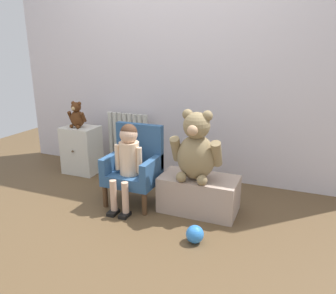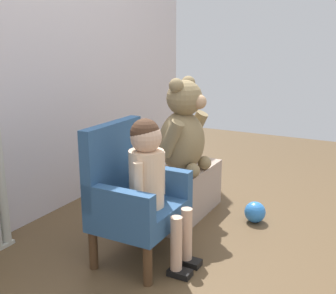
{
  "view_description": "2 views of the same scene",
  "coord_description": "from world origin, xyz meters",
  "px_view_note": "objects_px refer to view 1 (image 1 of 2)",
  "views": [
    {
      "loc": [
        1.2,
        -1.89,
        1.33
      ],
      "look_at": [
        0.22,
        0.49,
        0.55
      ],
      "focal_mm": 35.0,
      "sensor_mm": 36.0,
      "label": 1
    },
    {
      "loc": [
        -1.74,
        -0.58,
        1.09
      ],
      "look_at": [
        0.24,
        0.48,
        0.51
      ],
      "focal_mm": 45.0,
      "sensor_mm": 36.0,
      "label": 2
    }
  ],
  "objects_px": {
    "radiator": "(128,142)",
    "toy_ball": "(195,234)",
    "low_bench": "(199,194)",
    "small_teddy_bear": "(77,116)",
    "child_figure": "(128,154)",
    "small_dresser": "(82,150)",
    "large_teddy_bear": "(196,150)",
    "child_armchair": "(135,166)"
  },
  "relations": [
    {
      "from": "child_figure",
      "to": "low_bench",
      "type": "xyz_separation_m",
      "value": [
        0.58,
        0.15,
        -0.32
      ]
    },
    {
      "from": "small_teddy_bear",
      "to": "toy_ball",
      "type": "height_order",
      "value": "small_teddy_bear"
    },
    {
      "from": "radiator",
      "to": "large_teddy_bear",
      "type": "distance_m",
      "value": 1.23
    },
    {
      "from": "child_figure",
      "to": "toy_ball",
      "type": "xyz_separation_m",
      "value": [
        0.7,
        -0.32,
        -0.41
      ]
    },
    {
      "from": "child_figure",
      "to": "toy_ball",
      "type": "relative_size",
      "value": 5.69
    },
    {
      "from": "large_teddy_bear",
      "to": "toy_ball",
      "type": "xyz_separation_m",
      "value": [
        0.14,
        -0.42,
        -0.49
      ]
    },
    {
      "from": "child_figure",
      "to": "low_bench",
      "type": "bearing_deg",
      "value": 14.57
    },
    {
      "from": "small_dresser",
      "to": "low_bench",
      "type": "distance_m",
      "value": 1.52
    },
    {
      "from": "large_teddy_bear",
      "to": "small_dresser",
      "type": "bearing_deg",
      "value": 163.2
    },
    {
      "from": "child_figure",
      "to": "small_teddy_bear",
      "type": "relative_size",
      "value": 2.62
    },
    {
      "from": "toy_ball",
      "to": "large_teddy_bear",
      "type": "bearing_deg",
      "value": 107.83
    },
    {
      "from": "child_figure",
      "to": "toy_ball",
      "type": "height_order",
      "value": "child_figure"
    },
    {
      "from": "small_dresser",
      "to": "low_bench",
      "type": "xyz_separation_m",
      "value": [
        1.46,
        -0.39,
        -0.1
      ]
    },
    {
      "from": "radiator",
      "to": "toy_ball",
      "type": "distance_m",
      "value": 1.6
    },
    {
      "from": "child_figure",
      "to": "low_bench",
      "type": "height_order",
      "value": "child_figure"
    },
    {
      "from": "child_figure",
      "to": "low_bench",
      "type": "distance_m",
      "value": 0.68
    },
    {
      "from": "low_bench",
      "to": "small_teddy_bear",
      "type": "relative_size",
      "value": 2.31
    },
    {
      "from": "small_dresser",
      "to": "low_bench",
      "type": "bearing_deg",
      "value": -14.87
    },
    {
      "from": "radiator",
      "to": "child_figure",
      "type": "relative_size",
      "value": 0.89
    },
    {
      "from": "small_dresser",
      "to": "small_teddy_bear",
      "type": "bearing_deg",
      "value": -117.99
    },
    {
      "from": "child_armchair",
      "to": "large_teddy_bear",
      "type": "distance_m",
      "value": 0.6
    },
    {
      "from": "radiator",
      "to": "toy_ball",
      "type": "relative_size",
      "value": 5.06
    },
    {
      "from": "child_figure",
      "to": "small_teddy_bear",
      "type": "height_order",
      "value": "small_teddy_bear"
    },
    {
      "from": "low_bench",
      "to": "small_teddy_bear",
      "type": "xyz_separation_m",
      "value": [
        -1.47,
        0.37,
        0.48
      ]
    },
    {
      "from": "small_teddy_bear",
      "to": "toy_ball",
      "type": "bearing_deg",
      "value": -27.83
    },
    {
      "from": "low_bench",
      "to": "toy_ball",
      "type": "bearing_deg",
      "value": -75.96
    },
    {
      "from": "low_bench",
      "to": "toy_ball",
      "type": "distance_m",
      "value": 0.49
    },
    {
      "from": "child_figure",
      "to": "large_teddy_bear",
      "type": "relative_size",
      "value": 1.28
    },
    {
      "from": "radiator",
      "to": "small_teddy_bear",
      "type": "bearing_deg",
      "value": -149.94
    },
    {
      "from": "child_armchair",
      "to": "large_teddy_bear",
      "type": "height_order",
      "value": "large_teddy_bear"
    },
    {
      "from": "radiator",
      "to": "large_teddy_bear",
      "type": "height_order",
      "value": "large_teddy_bear"
    },
    {
      "from": "child_figure",
      "to": "large_teddy_bear",
      "type": "bearing_deg",
      "value": 10.43
    },
    {
      "from": "low_bench",
      "to": "child_figure",
      "type": "bearing_deg",
      "value": -165.43
    },
    {
      "from": "small_dresser",
      "to": "low_bench",
      "type": "height_order",
      "value": "small_dresser"
    },
    {
      "from": "low_bench",
      "to": "small_teddy_bear",
      "type": "bearing_deg",
      "value": 165.98
    },
    {
      "from": "small_dresser",
      "to": "large_teddy_bear",
      "type": "distance_m",
      "value": 1.54
    },
    {
      "from": "child_armchair",
      "to": "low_bench",
      "type": "distance_m",
      "value": 0.61
    },
    {
      "from": "radiator",
      "to": "small_teddy_bear",
      "type": "distance_m",
      "value": 0.61
    },
    {
      "from": "small_dresser",
      "to": "child_figure",
      "type": "distance_m",
      "value": 1.06
    },
    {
      "from": "small_dresser",
      "to": "toy_ball",
      "type": "xyz_separation_m",
      "value": [
        1.58,
        -0.86,
        -0.19
      ]
    },
    {
      "from": "toy_ball",
      "to": "low_bench",
      "type": "bearing_deg",
      "value": 104.04
    },
    {
      "from": "child_armchair",
      "to": "low_bench",
      "type": "height_order",
      "value": "child_armchair"
    }
  ]
}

